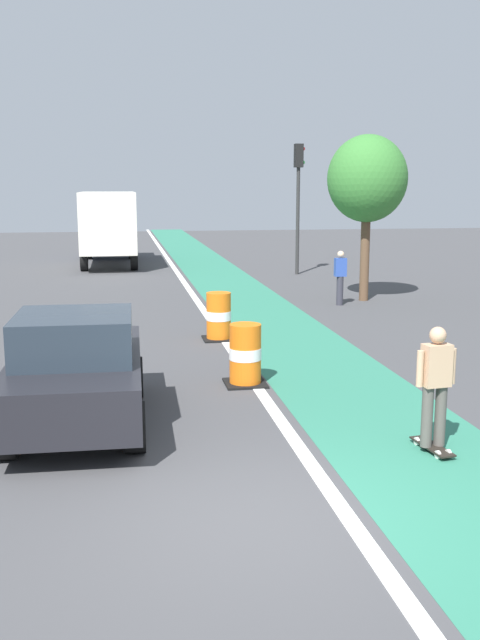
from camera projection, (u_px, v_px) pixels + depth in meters
The scene contains 11 objects.
ground_plane at pixel (262, 518), 7.59m from camera, with size 100.00×100.00×0.00m, color #424244.
bike_lane_strip at pixel (262, 315), 19.62m from camera, with size 2.50×80.00×0.01m, color #2D755B.
lane_divider_stripe at pixel (208, 316), 19.37m from camera, with size 0.20×80.00×0.01m, color silver.
skateboarder_on_lane at pixel (435, 385), 9.35m from camera, with size 0.57×0.82×1.69m.
parked_sedan_nearest at pixel (77, 370), 10.41m from camera, with size 1.99×4.14×1.70m.
traffic_barrel_front at pixel (245, 355), 12.64m from camera, with size 0.73×0.73×1.09m.
traffic_barrel_mid at pixel (219, 317), 16.36m from camera, with size 0.73×0.73×1.09m.
delivery_truck_down_block at pixel (109, 223), 31.80m from camera, with size 2.36×7.60×3.23m.
traffic_light_corner at pixel (298, 186), 28.06m from camera, with size 0.41×0.32×5.10m.
pedestrian_crossing at pixel (340, 276), 21.08m from camera, with size 0.34×0.20×1.61m.
street_tree_sidewalk at pixel (367, 180), 21.45m from camera, with size 2.40×2.40×5.00m.
Camera 1 is at (-1.41, -6.94, 3.47)m, focal length 40.16 mm.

